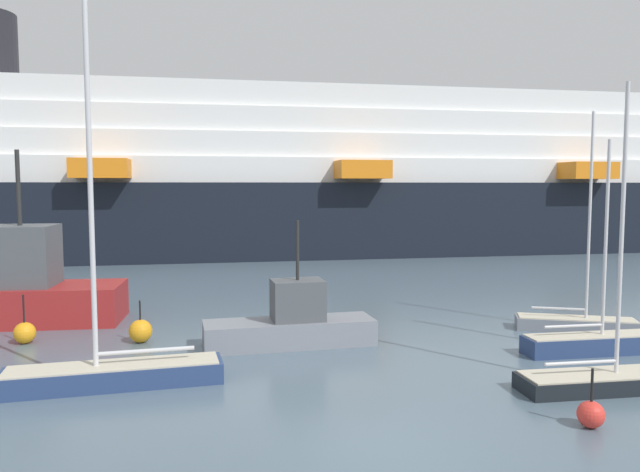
{
  "coord_description": "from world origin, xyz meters",
  "views": [
    {
      "loc": [
        -2.93,
        -11.63,
        5.44
      ],
      "look_at": [
        0.0,
        12.65,
        3.36
      ],
      "focal_mm": 34.19,
      "sensor_mm": 36.0,
      "label": 1
    }
  ],
  "objects_px": {
    "channel_buoy_2": "(591,414)",
    "sailboat_1": "(592,341)",
    "sailboat_2": "(576,320)",
    "fishing_boat_1": "(14,291)",
    "fishing_boat_0": "(292,324)",
    "cruise_ship": "(230,180)",
    "channel_buoy_1": "(25,333)",
    "channel_buoy_0": "(141,331)",
    "sailboat_0": "(604,377)",
    "sailboat_3": "(114,366)"
  },
  "relations": [
    {
      "from": "sailboat_1",
      "to": "channel_buoy_2",
      "type": "height_order",
      "value": "sailboat_1"
    },
    {
      "from": "sailboat_1",
      "to": "channel_buoy_1",
      "type": "relative_size",
      "value": 4.05
    },
    {
      "from": "fishing_boat_1",
      "to": "channel_buoy_0",
      "type": "xyz_separation_m",
      "value": [
        5.39,
        -3.61,
        -0.86
      ]
    },
    {
      "from": "fishing_boat_1",
      "to": "sailboat_1",
      "type": "bearing_deg",
      "value": -19.12
    },
    {
      "from": "sailboat_1",
      "to": "sailboat_3",
      "type": "bearing_deg",
      "value": -177.07
    },
    {
      "from": "sailboat_1",
      "to": "channel_buoy_1",
      "type": "xyz_separation_m",
      "value": [
        -18.62,
        3.47,
        -0.02
      ]
    },
    {
      "from": "sailboat_1",
      "to": "channel_buoy_1",
      "type": "distance_m",
      "value": 18.94
    },
    {
      "from": "sailboat_1",
      "to": "sailboat_3",
      "type": "distance_m",
      "value": 14.7
    },
    {
      "from": "channel_buoy_2",
      "to": "cruise_ship",
      "type": "bearing_deg",
      "value": 103.5
    },
    {
      "from": "channel_buoy_2",
      "to": "cruise_ship",
      "type": "height_order",
      "value": "cruise_ship"
    },
    {
      "from": "fishing_boat_1",
      "to": "sailboat_2",
      "type": "bearing_deg",
      "value": -10.75
    },
    {
      "from": "channel_buoy_2",
      "to": "sailboat_1",
      "type": "bearing_deg",
      "value": 58.97
    },
    {
      "from": "sailboat_3",
      "to": "fishing_boat_1",
      "type": "distance_m",
      "value": 9.89
    },
    {
      "from": "sailboat_1",
      "to": "sailboat_0",
      "type": "bearing_deg",
      "value": -119.29
    },
    {
      "from": "sailboat_2",
      "to": "fishing_boat_1",
      "type": "distance_m",
      "value": 21.58
    },
    {
      "from": "fishing_boat_1",
      "to": "channel_buoy_0",
      "type": "height_order",
      "value": "fishing_boat_1"
    },
    {
      "from": "channel_buoy_0",
      "to": "channel_buoy_2",
      "type": "relative_size",
      "value": 1.08
    },
    {
      "from": "channel_buoy_2",
      "to": "cruise_ship",
      "type": "xyz_separation_m",
      "value": [
        -8.93,
        37.19,
        5.44
      ]
    },
    {
      "from": "sailboat_0",
      "to": "fishing_boat_1",
      "type": "distance_m",
      "value": 21.03
    },
    {
      "from": "sailboat_1",
      "to": "fishing_boat_1",
      "type": "distance_m",
      "value": 21.21
    },
    {
      "from": "channel_buoy_1",
      "to": "channel_buoy_2",
      "type": "relative_size",
      "value": 1.25
    },
    {
      "from": "fishing_boat_0",
      "to": "cruise_ship",
      "type": "bearing_deg",
      "value": 88.82
    },
    {
      "from": "fishing_boat_0",
      "to": "fishing_boat_1",
      "type": "relative_size",
      "value": 0.7
    },
    {
      "from": "fishing_boat_0",
      "to": "sailboat_0",
      "type": "bearing_deg",
      "value": -41.62
    },
    {
      "from": "sailboat_0",
      "to": "sailboat_1",
      "type": "height_order",
      "value": "sailboat_0"
    },
    {
      "from": "fishing_boat_1",
      "to": "cruise_ship",
      "type": "distance_m",
      "value": 26.36
    },
    {
      "from": "sailboat_1",
      "to": "fishing_boat_0",
      "type": "relative_size",
      "value": 1.16
    },
    {
      "from": "channel_buoy_0",
      "to": "channel_buoy_2",
      "type": "bearing_deg",
      "value": -37.9
    },
    {
      "from": "fishing_boat_0",
      "to": "cruise_ship",
      "type": "distance_m",
      "value": 29.92
    },
    {
      "from": "sailboat_0",
      "to": "sailboat_3",
      "type": "height_order",
      "value": "sailboat_3"
    },
    {
      "from": "sailboat_2",
      "to": "channel_buoy_0",
      "type": "height_order",
      "value": "sailboat_2"
    },
    {
      "from": "sailboat_3",
      "to": "cruise_ship",
      "type": "xyz_separation_m",
      "value": [
        2.3,
        33.0,
        5.21
      ]
    },
    {
      "from": "channel_buoy_1",
      "to": "cruise_ship",
      "type": "height_order",
      "value": "cruise_ship"
    },
    {
      "from": "sailboat_2",
      "to": "channel_buoy_2",
      "type": "xyz_separation_m",
      "value": [
        -4.53,
        -8.58,
        -0.08
      ]
    },
    {
      "from": "sailboat_2",
      "to": "channel_buoy_0",
      "type": "bearing_deg",
      "value": -161.57
    },
    {
      "from": "sailboat_3",
      "to": "sailboat_1",
      "type": "bearing_deg",
      "value": 177.58
    },
    {
      "from": "fishing_boat_0",
      "to": "channel_buoy_1",
      "type": "bearing_deg",
      "value": 165.21
    },
    {
      "from": "sailboat_1",
      "to": "channel_buoy_2",
      "type": "distance_m",
      "value": 6.6
    },
    {
      "from": "sailboat_2",
      "to": "sailboat_3",
      "type": "bearing_deg",
      "value": -145.23
    },
    {
      "from": "sailboat_0",
      "to": "sailboat_2",
      "type": "bearing_deg",
      "value": 63.65
    },
    {
      "from": "sailboat_3",
      "to": "channel_buoy_2",
      "type": "xyz_separation_m",
      "value": [
        11.23,
        -4.19,
        -0.23
      ]
    },
    {
      "from": "sailboat_1",
      "to": "channel_buoy_1",
      "type": "height_order",
      "value": "sailboat_1"
    },
    {
      "from": "sailboat_0",
      "to": "sailboat_3",
      "type": "distance_m",
      "value": 13.1
    },
    {
      "from": "fishing_boat_1",
      "to": "channel_buoy_0",
      "type": "bearing_deg",
      "value": -34.33
    },
    {
      "from": "sailboat_3",
      "to": "channel_buoy_2",
      "type": "distance_m",
      "value": 11.99
    },
    {
      "from": "sailboat_2",
      "to": "fishing_boat_0",
      "type": "xyz_separation_m",
      "value": [
        -10.68,
        -0.76,
        0.34
      ]
    },
    {
      "from": "sailboat_1",
      "to": "fishing_boat_1",
      "type": "bearing_deg",
      "value": 158.65
    },
    {
      "from": "sailboat_0",
      "to": "fishing_boat_1",
      "type": "relative_size",
      "value": 0.96
    },
    {
      "from": "fishing_boat_0",
      "to": "sailboat_2",
      "type": "bearing_deg",
      "value": -2.54
    },
    {
      "from": "fishing_boat_0",
      "to": "channel_buoy_1",
      "type": "relative_size",
      "value": 3.48
    }
  ]
}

